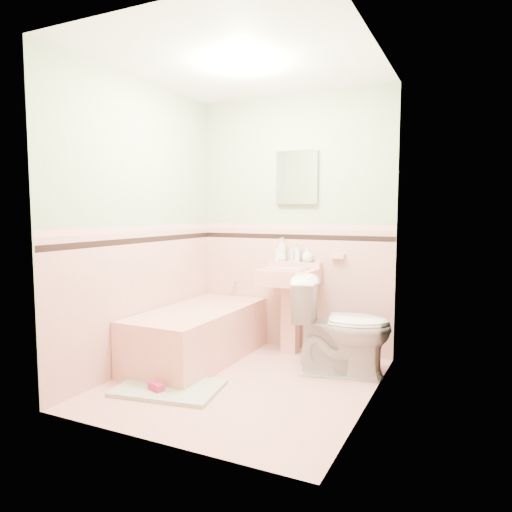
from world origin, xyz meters
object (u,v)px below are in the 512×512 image
at_px(soap_bottle_right, 307,255).
at_px(shoe, 156,387).
at_px(toilet, 342,326).
at_px(bucket, 340,346).
at_px(sink, 288,312).
at_px(soap_bottle_mid, 296,252).
at_px(soap_bottle_left, 282,249).
at_px(bathtub, 198,336).
at_px(medicine_cabinet, 297,177).

height_order(soap_bottle_right, shoe, soap_bottle_right).
bearing_deg(toilet, bucket, 3.93).
xyz_separation_m(sink, soap_bottle_mid, (0.01, 0.18, 0.56)).
bearing_deg(toilet, soap_bottle_left, 42.90).
distance_m(bathtub, toilet, 1.32).
relative_size(sink, shoe, 6.23).
distance_m(bathtub, sink, 0.88).
xyz_separation_m(soap_bottle_mid, bucket, (0.48, -0.10, -0.85)).
bearing_deg(soap_bottle_right, medicine_cabinet, 166.56).
height_order(medicine_cabinet, bucket, medicine_cabinet).
bearing_deg(bathtub, soap_bottle_mid, 45.83).
height_order(sink, toilet, same).
bearing_deg(soap_bottle_mid, medicine_cabinet, 107.88).
height_order(medicine_cabinet, toilet, medicine_cabinet).
bearing_deg(shoe, soap_bottle_left, 94.76).
bearing_deg(soap_bottle_left, shoe, -103.88).
height_order(bathtub, medicine_cabinet, medicine_cabinet).
bearing_deg(soap_bottle_mid, soap_bottle_left, 180.00).
distance_m(sink, toilet, 0.70).
bearing_deg(soap_bottle_left, soap_bottle_right, 0.00).
relative_size(medicine_cabinet, soap_bottle_mid, 2.88).
distance_m(bathtub, medicine_cabinet, 1.78).
bearing_deg(toilet, soap_bottle_mid, 36.80).
distance_m(medicine_cabinet, bucket, 1.66).
distance_m(sink, bucket, 0.58).
height_order(medicine_cabinet, shoe, medicine_cabinet).
bearing_deg(bucket, soap_bottle_mid, 167.93).
relative_size(soap_bottle_mid, shoe, 1.35).
bearing_deg(toilet, medicine_cabinet, 35.64).
relative_size(sink, soap_bottle_mid, 4.60).
distance_m(sink, soap_bottle_right, 0.58).
height_order(soap_bottle_right, toilet, soap_bottle_right).
relative_size(soap_bottle_right, shoe, 1.04).
bearing_deg(medicine_cabinet, sink, -90.00).
xyz_separation_m(soap_bottle_left, soap_bottle_mid, (0.15, 0.00, -0.03)).
height_order(soap_bottle_mid, toilet, soap_bottle_mid).
height_order(sink, soap_bottle_mid, soap_bottle_mid).
relative_size(bucket, shoe, 1.82).
xyz_separation_m(bathtub, soap_bottle_mid, (0.69, 0.71, 0.75)).
relative_size(bathtub, soap_bottle_right, 10.84).
height_order(sink, medicine_cabinet, medicine_cabinet).
bearing_deg(shoe, soap_bottle_mid, 89.65).
bearing_deg(soap_bottle_right, bathtub, -138.61).
relative_size(soap_bottle_left, bucket, 0.95).
height_order(soap_bottle_left, shoe, soap_bottle_left).
distance_m(toilet, shoe, 1.58).
relative_size(bathtub, bucket, 6.23).
bearing_deg(sink, toilet, -28.38).
height_order(soap_bottle_mid, shoe, soap_bottle_mid).
xyz_separation_m(soap_bottle_right, shoe, (-0.65, -1.54, -0.89)).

